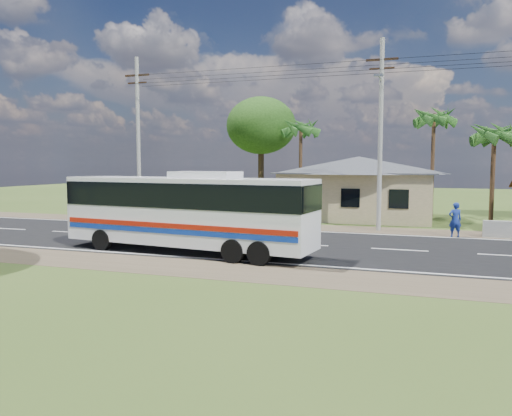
{
  "coord_description": "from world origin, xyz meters",
  "views": [
    {
      "loc": [
        5.49,
        -23.22,
        3.94
      ],
      "look_at": [
        -2.71,
        1.0,
        1.63
      ],
      "focal_mm": 35.0,
      "sensor_mm": 36.0,
      "label": 1
    }
  ],
  "objects": [
    {
      "name": "person",
      "position": [
        7.09,
        5.1,
        0.93
      ],
      "size": [
        0.78,
        0.61,
        1.86
      ],
      "primitive_type": "imported",
      "rotation": [
        0.0,
        0.0,
        3.42
      ],
      "color": "navy",
      "rests_on": "ground"
    },
    {
      "name": "palm_mid",
      "position": [
        6.0,
        15.5,
        7.16
      ],
      "size": [
        2.8,
        2.8,
        8.2
      ],
      "color": "#47301E",
      "rests_on": "ground"
    },
    {
      "name": "utility_poles",
      "position": [
        2.67,
        6.49,
        5.77
      ],
      "size": [
        32.8,
        2.22,
        11.0
      ],
      "color": "#9E9E99",
      "rests_on": "ground"
    },
    {
      "name": "palm_far",
      "position": [
        -4.0,
        16.0,
        6.68
      ],
      "size": [
        2.8,
        2.8,
        7.7
      ],
      "color": "#47301E",
      "rests_on": "ground"
    },
    {
      "name": "house",
      "position": [
        1.0,
        13.0,
        2.64
      ],
      "size": [
        12.4,
        10.0,
        5.0
      ],
      "color": "#C8B085",
      "rests_on": "ground"
    },
    {
      "name": "palm_near",
      "position": [
        9.5,
        11.0,
        5.71
      ],
      "size": [
        2.8,
        2.8,
        6.7
      ],
      "color": "#47301E",
      "rests_on": "ground"
    },
    {
      "name": "tree_behind_house",
      "position": [
        -8.0,
        18.0,
        7.12
      ],
      "size": [
        6.0,
        6.0,
        9.61
      ],
      "color": "#47301E",
      "rests_on": "ground"
    },
    {
      "name": "motorcycle",
      "position": [
        9.61,
        6.39,
        0.44
      ],
      "size": [
        1.68,
        0.61,
        0.88
      ],
      "primitive_type": "imported",
      "rotation": [
        0.0,
        0.0,
        1.59
      ],
      "color": "black",
      "rests_on": "ground"
    },
    {
      "name": "ground",
      "position": [
        0.0,
        0.0,
        0.0
      ],
      "size": [
        120.0,
        120.0,
        0.0
      ],
      "primitive_type": "plane",
      "color": "#364D1B",
      "rests_on": "ground"
    },
    {
      "name": "road",
      "position": [
        0.0,
        0.0,
        0.01
      ],
      "size": [
        120.0,
        16.0,
        0.03
      ],
      "color": "black",
      "rests_on": "ground"
    },
    {
      "name": "coach_bus",
      "position": [
        -4.3,
        -3.69,
        2.05
      ],
      "size": [
        11.73,
        3.75,
        3.58
      ],
      "rotation": [
        0.0,
        0.0,
        -0.12
      ],
      "color": "silver",
      "rests_on": "ground"
    }
  ]
}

